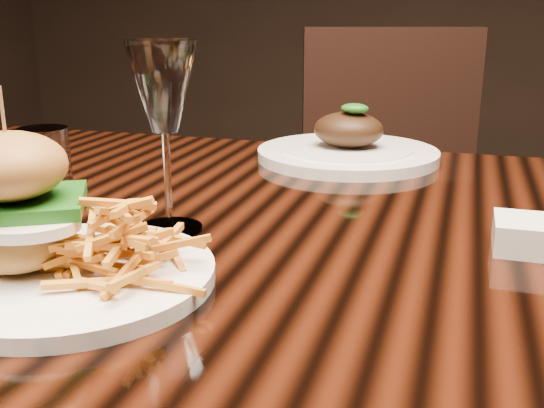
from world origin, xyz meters
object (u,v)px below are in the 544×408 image
(burger_plate, at_px, (65,235))
(chair_far, at_px, (394,195))
(wine_glass, at_px, (163,93))
(dining_table, at_px, (312,282))
(far_dish, at_px, (348,149))

(burger_plate, relative_size, chair_far, 0.27)
(burger_plate, height_order, chair_far, chair_far)
(wine_glass, bearing_deg, dining_table, 26.19)
(chair_far, bearing_deg, burger_plate, -116.06)
(far_dish, bearing_deg, burger_plate, -104.47)
(dining_table, bearing_deg, burger_plate, -125.94)
(burger_plate, distance_m, far_dish, 0.60)
(burger_plate, xyz_separation_m, wine_glass, (0.02, 0.16, 0.11))
(burger_plate, bearing_deg, dining_table, 36.35)
(dining_table, xyz_separation_m, wine_glass, (-0.15, -0.07, 0.23))
(burger_plate, distance_m, wine_glass, 0.20)
(dining_table, bearing_deg, wine_glass, -153.81)
(burger_plate, relative_size, wine_glass, 1.23)
(dining_table, relative_size, far_dish, 5.31)
(wine_glass, relative_size, chair_far, 0.22)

